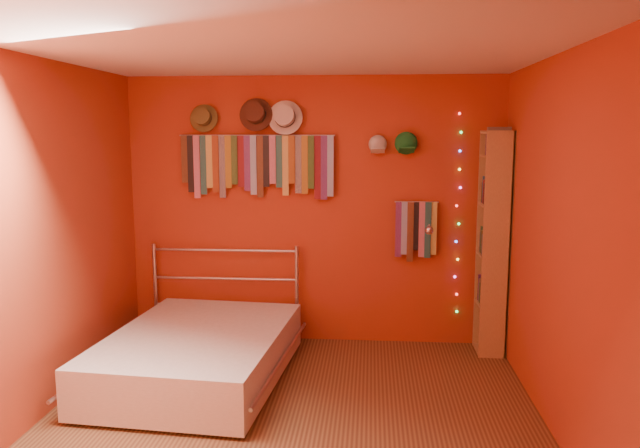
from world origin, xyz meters
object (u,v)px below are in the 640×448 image
(reading_lamp, at_px, (429,230))
(bookshelf, at_px, (497,242))
(bed, at_px, (198,354))
(tie_rack, at_px, (257,163))

(reading_lamp, relative_size, bookshelf, 0.16)
(bookshelf, relative_size, bed, 1.01)
(tie_rack, relative_size, bookshelf, 0.72)
(tie_rack, distance_m, reading_lamp, 1.68)
(tie_rack, relative_size, reading_lamp, 4.50)
(tie_rack, bearing_deg, bookshelf, -4.06)
(reading_lamp, bearing_deg, tie_rack, 173.35)
(reading_lamp, distance_m, bookshelf, 0.62)
(bookshelf, bearing_deg, bed, -161.10)
(reading_lamp, xyz_separation_m, bed, (-1.89, -0.83, -0.91))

